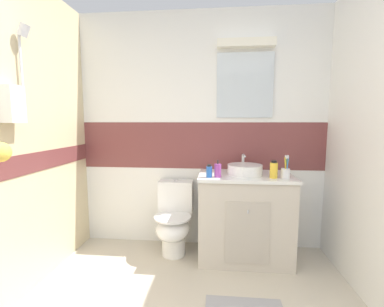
# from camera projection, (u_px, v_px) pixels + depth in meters

# --- Properties ---
(wall_back_tiled) EXTENTS (3.20, 0.20, 2.50)m
(wall_back_tiled) POSITION_uv_depth(u_px,v_px,m) (201.00, 131.00, 2.84)
(wall_back_tiled) COLOR white
(wall_back_tiled) RESTS_ON ground_plane
(vanity_cabinet) EXTENTS (0.90, 0.56, 0.85)m
(vanity_cabinet) POSITION_uv_depth(u_px,v_px,m) (244.00, 216.00, 2.59)
(vanity_cabinet) COLOR beige
(vanity_cabinet) RESTS_ON ground_plane
(sink_basin) EXTENTS (0.33, 0.38, 0.18)m
(sink_basin) POSITION_uv_depth(u_px,v_px,m) (245.00, 169.00, 2.51)
(sink_basin) COLOR white
(sink_basin) RESTS_ON vanity_cabinet
(toilet) EXTENTS (0.37, 0.50, 0.75)m
(toilet) POSITION_uv_depth(u_px,v_px,m) (174.00, 220.00, 2.68)
(toilet) COLOR white
(toilet) RESTS_ON ground_plane
(toothbrush_cup) EXTENTS (0.08, 0.08, 0.21)m
(toothbrush_cup) POSITION_uv_depth(u_px,v_px,m) (285.00, 172.00, 2.35)
(toothbrush_cup) COLOR white
(toothbrush_cup) RESTS_ON vanity_cabinet
(soap_dispenser) EXTENTS (0.06, 0.06, 0.16)m
(soap_dispenser) POSITION_uv_depth(u_px,v_px,m) (218.00, 170.00, 2.40)
(soap_dispenser) COLOR #993F99
(soap_dispenser) RESTS_ON vanity_cabinet
(mouthwash_bottle) EXTENTS (0.07, 0.07, 0.16)m
(mouthwash_bottle) POSITION_uv_depth(u_px,v_px,m) (274.00, 170.00, 2.35)
(mouthwash_bottle) COLOR yellow
(mouthwash_bottle) RESTS_ON vanity_cabinet
(lotion_bottle_short) EXTENTS (0.05, 0.05, 0.12)m
(lotion_bottle_short) POSITION_uv_depth(u_px,v_px,m) (209.00, 171.00, 2.39)
(lotion_bottle_short) COLOR #2659B2
(lotion_bottle_short) RESTS_ON vanity_cabinet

